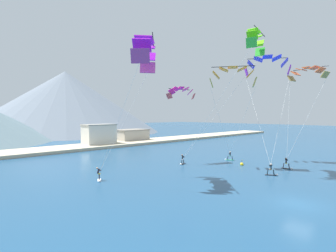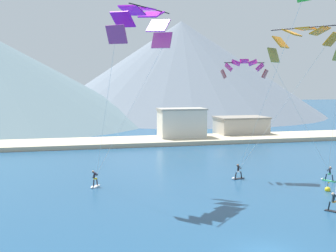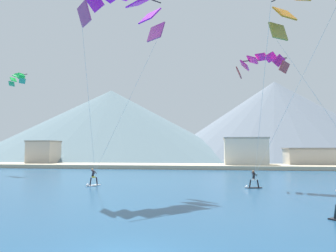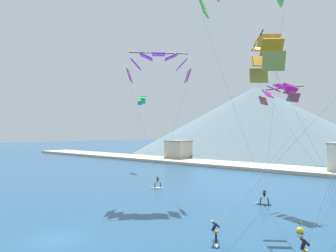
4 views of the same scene
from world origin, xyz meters
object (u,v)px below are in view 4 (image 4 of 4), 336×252
(kitesurfer_near_trail, at_px, (216,237))
(kitesurfer_far_left, at_px, (156,184))
(parafoil_kite_distant_low_drift, at_px, (142,99))
(parafoil_kite_far_right, at_px, (266,55))
(parafoil_kite_distant_high_outer, at_px, (279,92))
(race_marker_buoy, at_px, (300,231))
(parafoil_kite_far_left, at_px, (159,64))
(kitesurfer_mid_center, at_px, (262,200))

(kitesurfer_near_trail, bearing_deg, kitesurfer_far_left, 143.29)
(kitesurfer_far_left, distance_m, parafoil_kite_distant_low_drift, 27.11)
(parafoil_kite_far_right, bearing_deg, parafoil_kite_distant_high_outer, 105.21)
(kitesurfer_near_trail, distance_m, parafoil_kite_far_right, 15.58)
(kitesurfer_near_trail, xyz_separation_m, kitesurfer_far_left, (-18.55, 13.83, 0.01))
(kitesurfer_far_left, distance_m, parafoil_kite_distant_high_outer, 20.63)
(kitesurfer_far_left, height_order, parafoil_kite_distant_low_drift, parafoil_kite_distant_low_drift)
(kitesurfer_far_left, relative_size, parafoil_kite_distant_high_outer, 0.35)
(parafoil_kite_distant_high_outer, bearing_deg, kitesurfer_near_trail, -83.83)
(race_marker_buoy, bearing_deg, parafoil_kite_far_right, 177.60)
(parafoil_kite_far_left, height_order, parafoil_kite_distant_high_outer, parafoil_kite_far_left)
(parafoil_kite_distant_high_outer, bearing_deg, parafoil_kite_far_right, -74.79)
(kitesurfer_mid_center, bearing_deg, kitesurfer_far_left, -179.25)
(kitesurfer_near_trail, height_order, parafoil_kite_far_right, parafoil_kite_far_right)
(kitesurfer_far_left, bearing_deg, kitesurfer_mid_center, 0.75)
(kitesurfer_far_left, xyz_separation_m, parafoil_kite_distant_high_outer, (16.87, 1.74, 11.75))
(kitesurfer_near_trail, xyz_separation_m, race_marker_buoy, (3.52, 6.69, -0.38))
(parafoil_kite_far_right, bearing_deg, kitesurfer_near_trail, -95.86)
(race_marker_buoy, bearing_deg, parafoil_kite_distant_high_outer, 120.39)
(kitesurfer_near_trail, distance_m, race_marker_buoy, 7.57)
(kitesurfer_mid_center, height_order, parafoil_kite_distant_low_drift, parafoil_kite_distant_low_drift)
(parafoil_kite_distant_low_drift, bearing_deg, kitesurfer_far_left, -39.60)
(parafoil_kite_distant_low_drift, bearing_deg, kitesurfer_near_trail, -38.15)
(kitesurfer_mid_center, relative_size, parafoil_kite_far_left, 0.11)
(kitesurfer_mid_center, bearing_deg, kitesurfer_near_trail, -77.96)
(parafoil_kite_far_left, height_order, race_marker_buoy, parafoil_kite_far_left)
(parafoil_kite_distant_low_drift, bearing_deg, parafoil_kite_far_left, -40.53)
(kitesurfer_mid_center, height_order, parafoil_kite_distant_high_outer, parafoil_kite_distant_high_outer)
(parafoil_kite_far_right, xyz_separation_m, race_marker_buoy, (2.82, -0.12, -14.37))
(kitesurfer_near_trail, xyz_separation_m, parafoil_kite_far_right, (0.70, 6.81, 13.99))
(kitesurfer_near_trail, distance_m, kitesurfer_far_left, 23.14)
(kitesurfer_mid_center, bearing_deg, parafoil_kite_far_right, -62.93)
(kitesurfer_far_left, xyz_separation_m, parafoil_kite_far_right, (19.25, -7.02, 13.98))
(kitesurfer_near_trail, bearing_deg, parafoil_kite_distant_low_drift, 141.85)
(parafoil_kite_far_left, distance_m, parafoil_kite_far_right, 15.42)
(parafoil_kite_far_left, relative_size, parafoil_kite_distant_high_outer, 3.15)
(kitesurfer_far_left, height_order, parafoil_kite_distant_high_outer, parafoil_kite_distant_high_outer)
(parafoil_kite_far_left, xyz_separation_m, parafoil_kite_far_right, (15.05, -2.94, -1.60))
(kitesurfer_far_left, xyz_separation_m, parafoil_kite_distant_low_drift, (-17.86, 14.78, 14.05))
(kitesurfer_near_trail, relative_size, race_marker_buoy, 1.73)
(kitesurfer_mid_center, distance_m, race_marker_buoy, 9.82)
(kitesurfer_mid_center, distance_m, parafoil_kite_far_left, 19.80)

